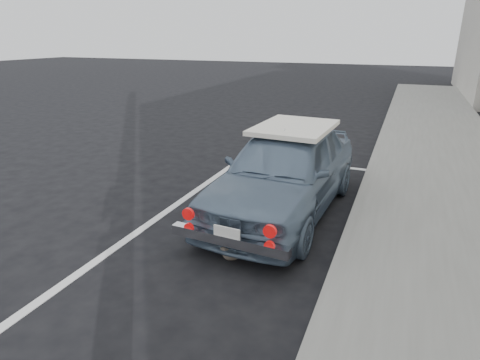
% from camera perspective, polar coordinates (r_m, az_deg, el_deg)
% --- Properties ---
extents(sidewalk, '(2.80, 40.00, 0.15)m').
position_cam_1_polar(sidewalk, '(4.55, 30.24, -16.90)').
color(sidewalk, slate).
rests_on(sidewalk, ground).
extents(pline_front, '(3.00, 0.12, 0.01)m').
position_cam_1_polar(pline_front, '(8.79, 9.29, 2.41)').
color(pline_front, silver).
rests_on(pline_front, ground).
extents(pline_side, '(0.12, 7.00, 0.01)m').
position_cam_1_polar(pline_side, '(6.27, -11.21, -4.98)').
color(pline_side, silver).
rests_on(pline_side, ground).
extents(retro_coupe, '(1.77, 3.97, 1.32)m').
position_cam_1_polar(retro_coupe, '(6.16, 6.38, 1.47)').
color(retro_coupe, slate).
rests_on(retro_coupe, ground).
extents(cat, '(0.33, 0.43, 0.26)m').
position_cam_1_polar(cat, '(4.98, -1.00, -10.02)').
color(cat, '#695C50').
rests_on(cat, ground).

